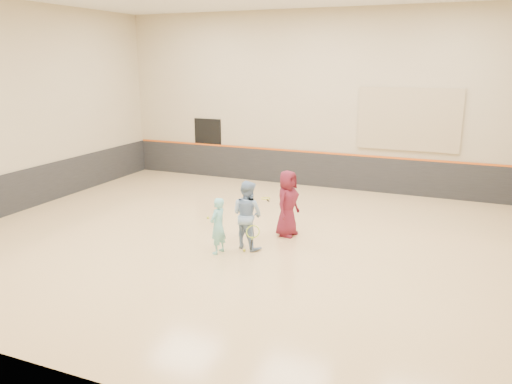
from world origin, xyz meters
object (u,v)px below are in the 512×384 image
at_px(young_man, 288,203).
at_px(girl, 218,226).
at_px(spare_racket, 266,198).
at_px(instructor, 247,215).

bearing_deg(young_man, girl, 158.44).
height_order(young_man, spare_racket, young_man).
height_order(instructor, young_man, young_man).
relative_size(instructor, young_man, 0.97).
bearing_deg(instructor, spare_racket, -56.26).
xyz_separation_m(instructor, spare_racket, (-1.19, 4.19, -0.79)).
distance_m(girl, spare_racket, 4.87).
bearing_deg(young_man, instructor, 163.26).
bearing_deg(girl, spare_racket, -162.81).
height_order(girl, instructor, instructor).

